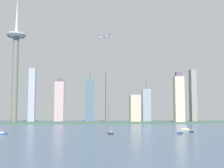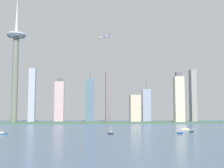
% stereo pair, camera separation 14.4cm
% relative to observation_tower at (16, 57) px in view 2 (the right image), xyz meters
% --- Properties ---
extents(ground_plane, '(6000.00, 6000.00, 0.00)m').
position_rel_observation_tower_xyz_m(ground_plane, '(210.29, -493.39, -161.51)').
color(ground_plane, '#496381').
extents(waterfront_pier, '(699.26, 76.78, 3.21)m').
position_rel_observation_tower_xyz_m(waterfront_pier, '(210.29, -17.89, -159.91)').
color(waterfront_pier, '#41634A').
rests_on(waterfront_pier, ground).
extents(observation_tower, '(47.81, 47.81, 320.90)m').
position_rel_observation_tower_xyz_m(observation_tower, '(0.00, 0.00, 0.00)').
color(observation_tower, slate).
rests_on(observation_tower, ground).
extents(skyscraper_0, '(15.81, 17.06, 136.53)m').
position_rel_observation_tower_xyz_m(skyscraper_0, '(38.79, 18.29, -93.25)').
color(skyscraper_0, '#A5AEC5').
rests_on(skyscraper_0, ground).
extents(skyscraper_1, '(25.91, 26.89, 69.65)m').
position_rel_observation_tower_xyz_m(skyscraper_1, '(298.19, 5.69, -126.69)').
color(skyscraper_1, beige).
rests_on(skyscraper_1, ground).
extents(skyscraper_2, '(24.30, 15.38, 116.33)m').
position_rel_observation_tower_xyz_m(skyscraper_2, '(103.31, 52.68, -106.25)').
color(skyscraper_2, '#C3A1A4').
rests_on(skyscraper_2, ground).
extents(skyscraper_3, '(23.73, 14.70, 137.06)m').
position_rel_observation_tower_xyz_m(skyscraper_3, '(183.60, 81.85, -102.44)').
color(skyscraper_3, slate).
rests_on(skyscraper_3, ground).
extents(skyscraper_4, '(21.08, 19.01, 107.68)m').
position_rel_observation_tower_xyz_m(skyscraper_4, '(330.30, 23.55, -118.41)').
color(skyscraper_4, '#8C98B0').
rests_on(skyscraper_4, ground).
extents(skyscraper_5, '(14.01, 21.08, 135.99)m').
position_rel_observation_tower_xyz_m(skyscraper_5, '(449.19, 6.78, -93.52)').
color(skyscraper_5, gray).
rests_on(skyscraper_5, ground).
extents(skyscraper_6, '(12.83, 27.61, 135.78)m').
position_rel_observation_tower_xyz_m(skyscraper_6, '(232.00, 46.29, -95.16)').
color(skyscraper_6, slate).
rests_on(skyscraper_6, ground).
extents(skyscraper_7, '(23.03, 20.79, 124.46)m').
position_rel_observation_tower_xyz_m(skyscraper_7, '(401.05, -29.63, -102.72)').
color(skyscraper_7, beige).
rests_on(skyscraper_7, ground).
extents(boat_2, '(12.39, 7.97, 10.73)m').
position_rel_observation_tower_xyz_m(boat_2, '(332.60, -289.76, -159.67)').
color(boat_2, beige).
rests_on(boat_2, ground).
extents(boat_3, '(7.10, 8.61, 10.21)m').
position_rel_observation_tower_xyz_m(boat_3, '(211.10, -368.99, -159.91)').
color(boat_3, '#182331').
rests_on(boat_3, ground).
extents(boat_4, '(10.17, 11.22, 9.22)m').
position_rel_observation_tower_xyz_m(boat_4, '(300.39, -367.71, -160.03)').
color(boat_4, navy).
rests_on(boat_4, ground).
extents(boat_5, '(15.65, 4.72, 6.27)m').
position_rel_observation_tower_xyz_m(boat_5, '(74.70, -361.69, -160.44)').
color(boat_5, navy).
rests_on(boat_5, ground).
extents(boat_6, '(7.72, 10.30, 3.91)m').
position_rel_observation_tower_xyz_m(boat_6, '(324.93, -340.74, -160.05)').
color(boat_6, '#11242D').
rests_on(boat_6, ground).
extents(airplane, '(30.88, 26.86, 8.66)m').
position_rel_observation_tower_xyz_m(airplane, '(219.85, -11.00, 52.59)').
color(airplane, '#B7B1CF').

